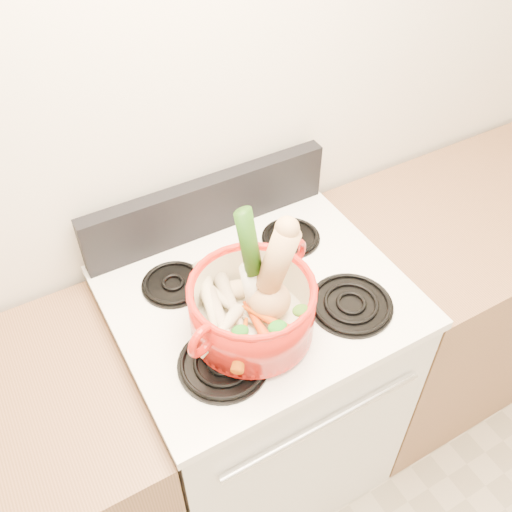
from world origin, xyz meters
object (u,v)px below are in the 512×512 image
squash (270,276)px  leek (252,265)px  stove_body (258,391)px  dutch_oven (252,308)px

squash → leek: bearing=159.3°
stove_body → dutch_oven: 0.60m
dutch_oven → squash: size_ratio=1.15×
leek → stove_body: bearing=33.1°
squash → dutch_oven: bearing=-154.5°
stove_body → squash: (-0.03, -0.11, 0.67)m
squash → leek: leek is taller
stove_body → squash: 0.68m
stove_body → squash: size_ratio=3.43×
dutch_oven → squash: bearing=-21.3°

